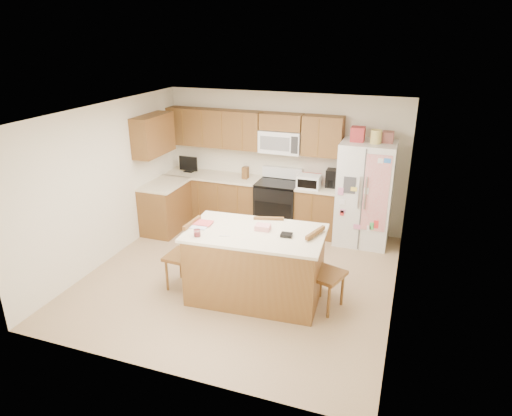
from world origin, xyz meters
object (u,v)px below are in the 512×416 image
at_px(island, 255,265).
at_px(windsor_chair_back, 269,247).
at_px(windsor_chair_left, 184,256).
at_px(stove, 278,205).
at_px(refrigerator, 365,193).
at_px(windsor_chair_right, 324,273).

distance_m(island, windsor_chair_back, 0.60).
bearing_deg(island, windsor_chair_left, -175.69).
height_order(stove, island, stove).
xyz_separation_m(refrigerator, windsor_chair_left, (-2.22, -2.42, -0.41)).
height_order(island, windsor_chair_back, island).
distance_m(stove, windsor_chair_back, 1.85).
bearing_deg(island, windsor_chair_back, 89.67).
height_order(refrigerator, island, refrigerator).
height_order(stove, refrigerator, refrigerator).
distance_m(stove, refrigerator, 1.63).
distance_m(refrigerator, windsor_chair_right, 2.31).
bearing_deg(refrigerator, stove, 177.70).
height_order(refrigerator, windsor_chair_back, refrigerator).
relative_size(windsor_chair_left, windsor_chair_back, 1.02).
bearing_deg(stove, windsor_chair_left, -104.68).
distance_m(stove, windsor_chair_left, 2.56).
distance_m(windsor_chair_left, windsor_chair_back, 1.26).
xyz_separation_m(windsor_chair_back, windsor_chair_right, (0.94, -0.52, 0.02)).
bearing_deg(refrigerator, island, -116.54).
distance_m(stove, windsor_chair_right, 2.68).
bearing_deg(windsor_chair_back, refrigerator, 56.20).
xyz_separation_m(refrigerator, windsor_chair_back, (-1.16, -1.74, -0.43)).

